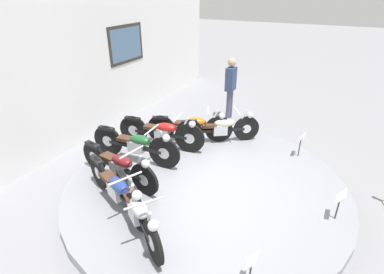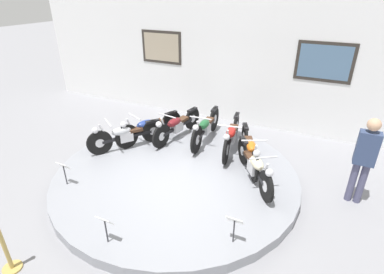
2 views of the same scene
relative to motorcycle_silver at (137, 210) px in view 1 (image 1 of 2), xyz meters
The scene contains 14 objects.
ground_plane 1.74m from the motorcycle_silver, 13.26° to the right, with size 60.00×60.00×0.00m, color gray.
display_platform 1.71m from the motorcycle_silver, 13.26° to the right, with size 5.20×5.20×0.20m, color gray.
back_wall 3.86m from the motorcycle_silver, 63.87° to the left, with size 14.00×0.22×3.78m.
motorcycle_silver is the anchor object (origin of this frame).
motorcycle_blue 0.66m from the motorcycle_silver, 65.60° to the left, with size 0.84×1.82×0.78m.
motorcycle_maroon 1.34m from the motorcycle_silver, 50.39° to the left, with size 0.54×1.94×0.78m.
motorcycle_green 2.00m from the motorcycle_silver, 36.61° to the left, with size 0.54×2.03×0.81m.
motorcycle_red 2.56m from the motorcycle_silver, 23.81° to the left, with size 0.54×2.01×0.81m.
motorcycle_orange 2.99m from the motorcycle_silver, 11.68° to the left, with size 0.90×1.82×0.79m.
motorcycle_cream 3.20m from the motorcycle_silver, ahead, with size 1.16×1.63×0.78m.
info_placard_front_left 1.78m from the motorcycle_silver, 95.40° to the right, with size 0.26×0.11×0.51m.
info_placard_front_centre 3.07m from the motorcycle_silver, 58.65° to the right, with size 0.26×0.11×0.51m.
info_placard_front_right 3.80m from the motorcycle_silver, 27.71° to the right, with size 0.26×0.11×0.51m.
visitor_standing 5.12m from the motorcycle_silver, ahead, with size 0.36×0.23×1.76m.
Camera 1 is at (-4.27, -1.89, 3.49)m, focal length 28.00 mm.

